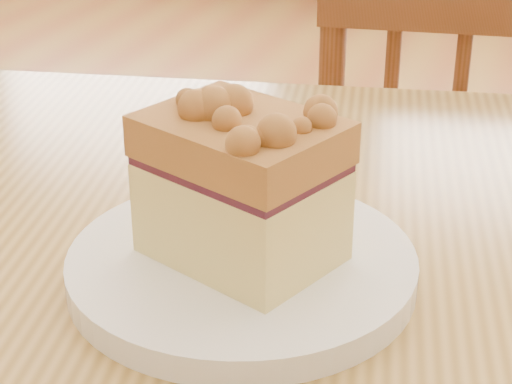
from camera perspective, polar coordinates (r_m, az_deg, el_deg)
cafe_chair_main at (r=1.32m, az=11.75°, el=-3.10°), size 0.42×0.42×0.84m
plate at (r=0.58m, az=-0.92°, el=-4.89°), size 0.23×0.23×0.02m
cake_slice at (r=0.55m, az=-1.12°, el=0.79°), size 0.14×0.13×0.11m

